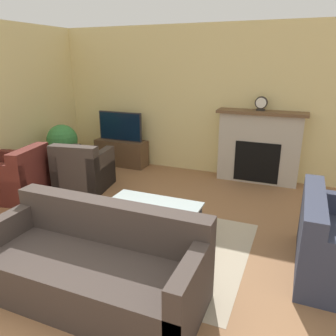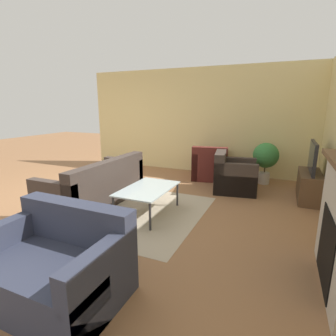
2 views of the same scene
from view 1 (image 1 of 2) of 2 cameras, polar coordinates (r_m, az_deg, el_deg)
name	(u,v)px [view 1 (image 1 of 2)]	position (r m, az deg, el deg)	size (l,w,h in m)	color
wall_back	(202,101)	(6.25, 6.02, 11.47)	(8.79, 0.06, 2.70)	beige
area_rug	(148,243)	(4.02, -3.56, -12.89)	(2.33, 1.90, 0.00)	#B7A88E
fireplace	(259,145)	(5.96, 15.57, 3.81)	(1.50, 0.39, 1.26)	#BCB2A3
tv_stand	(122,153)	(6.83, -8.09, 2.66)	(1.07, 0.38, 0.53)	brown
tv	(120,126)	(6.70, -8.31, 7.20)	(0.94, 0.06, 0.58)	#232328
couch_sectional	(95,267)	(3.19, -12.63, -16.43)	(2.04, 0.88, 0.82)	#3D332D
armchair_by_window	(15,179)	(5.69, -25.10, -1.80)	(1.01, 0.96, 0.82)	#5B231E
armchair_accent	(83,172)	(5.65, -14.51, -0.68)	(0.90, 0.95, 0.82)	#3D332D
coffee_table	(151,209)	(3.91, -3.07, -7.17)	(1.13, 0.70, 0.44)	#333338
potted_plant	(62,142)	(6.50, -17.90, 4.36)	(0.56, 0.56, 0.94)	beige
mantel_clock	(261,103)	(5.84, 15.93, 10.78)	(0.21, 0.07, 0.24)	#28231E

